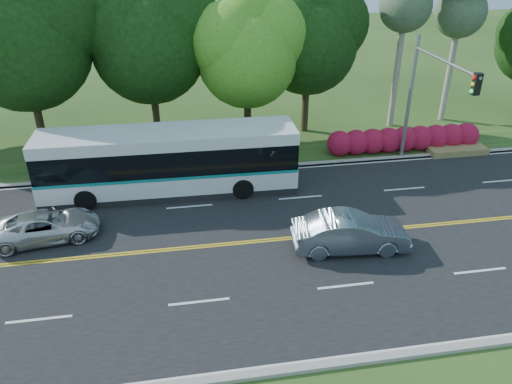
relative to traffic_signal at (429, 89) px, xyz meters
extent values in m
plane|color=#264416|center=(-6.49, -5.40, -4.67)|extent=(120.00, 120.00, 0.00)
cube|color=black|center=(-6.49, -5.40, -4.66)|extent=(60.00, 14.00, 0.02)
cube|color=#9C978D|center=(-6.49, 1.75, -4.60)|extent=(60.00, 0.30, 0.15)
cube|color=#9C978D|center=(-6.49, -12.55, -4.60)|extent=(60.00, 0.30, 0.15)
cube|color=#264416|center=(-6.49, 3.60, -4.62)|extent=(60.00, 4.00, 0.10)
cube|color=gold|center=(-6.49, -5.48, -4.65)|extent=(57.00, 0.10, 0.00)
cube|color=gold|center=(-6.49, -5.32, -4.65)|extent=(57.00, 0.10, 0.00)
cube|color=silver|center=(-17.99, -8.90, -4.65)|extent=(2.20, 0.12, 0.00)
cube|color=silver|center=(-12.49, -8.90, -4.65)|extent=(2.20, 0.12, 0.00)
cube|color=silver|center=(-6.99, -8.90, -4.65)|extent=(2.20, 0.12, 0.00)
cube|color=silver|center=(-1.49, -8.90, -4.65)|extent=(2.20, 0.12, 0.00)
cube|color=silver|center=(-17.99, -1.90, -4.65)|extent=(2.20, 0.12, 0.00)
cube|color=silver|center=(-12.49, -1.90, -4.65)|extent=(2.20, 0.12, 0.00)
cube|color=silver|center=(-6.99, -1.90, -4.65)|extent=(2.20, 0.12, 0.00)
cube|color=silver|center=(-1.49, -1.90, -4.65)|extent=(2.20, 0.12, 0.00)
cube|color=silver|center=(4.01, -1.90, -4.65)|extent=(2.20, 0.12, 0.00)
cube|color=silver|center=(-6.49, 1.45, -4.65)|extent=(57.00, 0.12, 0.00)
cube|color=silver|center=(-6.49, -12.25, -4.65)|extent=(57.00, 0.12, 0.00)
cylinder|color=black|center=(-20.49, 5.60, -2.69)|extent=(0.44, 0.44, 3.96)
sphere|color=black|center=(-20.49, 5.60, 1.81)|extent=(7.20, 7.20, 7.20)
sphere|color=black|center=(-18.87, 5.90, 3.25)|extent=(5.76, 5.76, 5.76)
cylinder|color=black|center=(-13.99, 6.60, -2.87)|extent=(0.44, 0.44, 3.60)
sphere|color=black|center=(-13.99, 6.60, 1.24)|extent=(6.60, 6.60, 6.60)
sphere|color=black|center=(-12.51, 6.90, 2.56)|extent=(5.28, 5.28, 5.28)
sphere|color=black|center=(-15.31, 6.40, 2.39)|extent=(4.95, 4.95, 4.95)
cylinder|color=black|center=(-8.49, 5.60, -3.05)|extent=(0.44, 0.44, 3.24)
sphere|color=#488A1C|center=(-8.49, 5.60, 0.60)|extent=(5.80, 5.80, 5.80)
sphere|color=#488A1C|center=(-7.19, 5.90, 1.76)|extent=(4.64, 4.64, 4.64)
sphere|color=#488A1C|center=(-9.65, 5.40, 1.61)|extent=(4.35, 4.35, 4.35)
sphere|color=#488A1C|center=(-8.39, 6.00, 2.77)|extent=(3.77, 3.77, 3.77)
cylinder|color=black|center=(-4.49, 7.10, -2.96)|extent=(0.44, 0.44, 3.42)
sphere|color=black|center=(-4.49, 7.10, 0.85)|extent=(6.00, 6.00, 6.00)
sphere|color=black|center=(-3.14, 7.40, 2.05)|extent=(4.80, 4.80, 4.80)
sphere|color=black|center=(-5.69, 6.90, 1.90)|extent=(4.50, 4.50, 4.50)
sphere|color=black|center=(-4.39, 7.50, 3.10)|extent=(3.90, 3.90, 3.90)
cylinder|color=#A19982|center=(1.51, 7.10, 0.23)|extent=(0.40, 0.40, 9.80)
sphere|color=#385434|center=(1.51, 7.10, 3.03)|extent=(3.23, 3.23, 3.23)
cylinder|color=#A19982|center=(5.51, 7.60, -0.12)|extent=(0.40, 0.40, 9.10)
sphere|color=#385434|center=(5.51, 7.60, 2.48)|extent=(3.23, 3.23, 3.23)
sphere|color=maroon|center=(-3.49, 2.80, -3.92)|extent=(1.50, 1.50, 1.50)
sphere|color=maroon|center=(-2.49, 2.80, -3.92)|extent=(1.50, 1.50, 1.50)
sphere|color=maroon|center=(-1.49, 2.80, -3.92)|extent=(1.50, 1.50, 1.50)
sphere|color=maroon|center=(-0.49, 2.80, -3.92)|extent=(1.50, 1.50, 1.50)
sphere|color=maroon|center=(0.51, 2.80, -3.92)|extent=(1.50, 1.50, 1.50)
sphere|color=maroon|center=(1.51, 2.80, -3.92)|extent=(1.50, 1.50, 1.50)
sphere|color=maroon|center=(2.51, 2.80, -3.92)|extent=(1.50, 1.50, 1.50)
sphere|color=maroon|center=(3.51, 2.80, -3.92)|extent=(1.50, 1.50, 1.50)
sphere|color=maroon|center=(4.51, 2.80, -3.92)|extent=(1.50, 1.50, 1.50)
cube|color=olive|center=(3.51, 2.00, -4.47)|extent=(3.50, 1.40, 0.40)
cylinder|color=gray|center=(0.01, 1.90, -1.17)|extent=(0.20, 0.20, 7.00)
cylinder|color=gray|center=(0.01, -1.10, 1.63)|extent=(0.14, 6.00, 0.14)
cube|color=black|center=(0.01, -3.90, 1.33)|extent=(0.32, 0.28, 0.95)
sphere|color=red|center=(-0.16, -3.90, 1.63)|extent=(0.18, 0.18, 0.18)
sphere|color=yellow|center=(-0.16, -3.90, 1.33)|extent=(0.18, 0.18, 0.18)
sphere|color=#19D833|center=(-0.16, -3.90, 1.03)|extent=(0.18, 0.18, 0.18)
cube|color=silver|center=(-13.30, -0.18, -3.77)|extent=(12.55, 2.85, 1.03)
cube|color=black|center=(-13.30, -0.18, -2.61)|extent=(12.49, 2.89, 1.29)
cube|color=silver|center=(-13.30, -0.18, -1.67)|extent=(12.55, 2.85, 0.58)
cube|color=#0D7C77|center=(-13.30, -0.18, -3.31)|extent=(12.49, 2.90, 0.15)
cube|color=black|center=(-19.52, -0.08, -2.51)|extent=(0.10, 2.45, 1.78)
cube|color=#19E54C|center=(-19.51, -0.08, -1.51)|extent=(0.08, 1.60, 0.23)
cube|color=black|center=(-13.30, -0.18, -4.47)|extent=(12.55, 2.75, 0.36)
cylinder|color=black|center=(-17.32, -1.36, -4.13)|extent=(1.05, 0.31, 1.04)
cylinder|color=black|center=(-17.28, 1.13, -4.13)|extent=(1.05, 0.31, 1.04)
cylinder|color=black|center=(-9.82, -1.48, -4.13)|extent=(1.05, 0.31, 1.04)
cylinder|color=black|center=(-9.78, 1.01, -4.13)|extent=(1.05, 0.31, 1.04)
imported|color=slate|center=(-6.07, -6.58, -3.86)|extent=(4.91, 2.06, 1.58)
imported|color=silver|center=(-18.65, -3.66, -4.04)|extent=(4.68, 2.68, 1.23)
camera|label=1|loc=(-12.79, -23.01, 7.30)|focal=35.00mm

